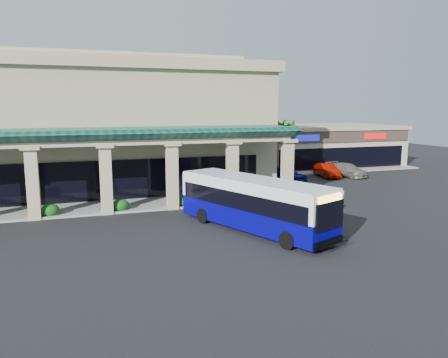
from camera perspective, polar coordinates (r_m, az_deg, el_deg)
name	(u,v)px	position (r m, az deg, el deg)	size (l,w,h in m)	color
ground	(239,223)	(27.23, 1.92, -5.80)	(110.00, 110.00, 0.00)	black
main_building	(89,124)	(40.56, -17.23, 6.89)	(30.80, 14.80, 11.35)	tan
arcade	(96,169)	(31.63, -16.32, 1.22)	(30.00, 6.20, 5.70)	#0B4236
strip_mall	(303,145)	(55.97, 10.30, 4.40)	(22.50, 12.50, 4.90)	beige
palm_0	(282,150)	(40.00, 7.63, 3.78)	(2.40, 2.40, 6.60)	#275817
palm_1	(278,151)	(43.16, 7.01, 3.66)	(2.40, 2.40, 5.80)	#275817
broadleaf_tree	(240,152)	(46.95, 2.10, 3.57)	(2.60, 2.60, 4.81)	#104911
transit_bus	(253,205)	(25.36, 3.85, -3.39)	(2.56, 10.98, 3.07)	#05027C
pedestrian	(331,203)	(29.30, 13.78, -3.12)	(0.68, 0.44, 1.86)	#424B63
car_silver	(287,174)	(42.68, 8.21, 0.62)	(1.69, 4.21, 1.43)	#040A5B
car_white	(327,170)	(46.19, 13.29, 1.10)	(1.48, 4.24, 1.40)	#910B00
car_red	(347,170)	(47.25, 15.75, 1.16)	(1.92, 4.73, 1.37)	gray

